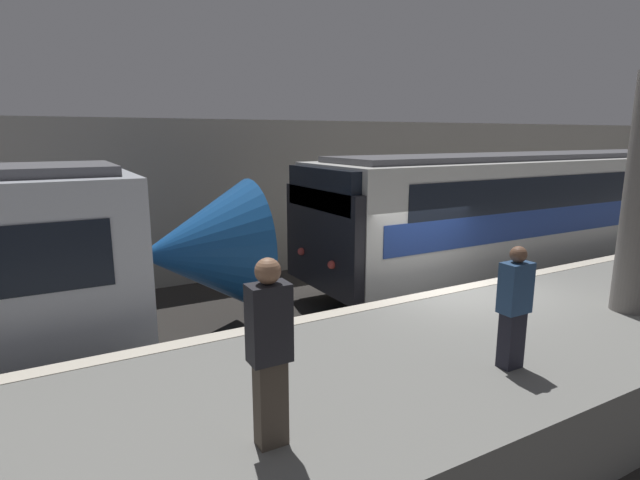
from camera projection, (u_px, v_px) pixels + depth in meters
name	position (u px, v px, depth m)	size (l,w,h in m)	color
ground_plane	(451.00, 342.00, 9.84)	(120.00, 120.00, 0.00)	#282623
platform	(540.00, 352.00, 8.02)	(40.00, 3.98, 1.15)	slate
station_rear_barrier	(300.00, 196.00, 14.94)	(50.00, 0.15, 4.42)	#9E998E
train_boxy	(598.00, 207.00, 15.65)	(20.27, 3.09, 3.51)	black
person_waiting	(270.00, 348.00, 4.52)	(0.38, 0.24, 1.81)	#473D33
person_walking	(514.00, 305.00, 6.11)	(0.38, 0.24, 1.56)	black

